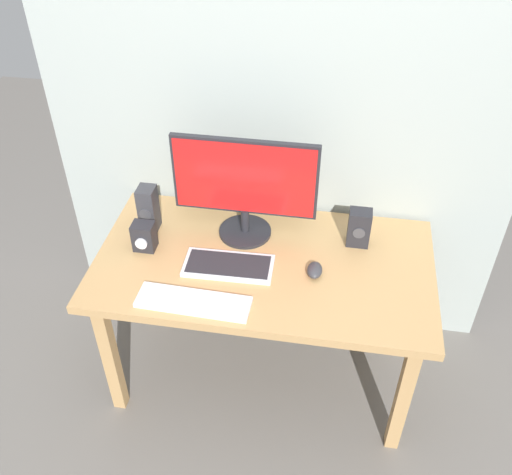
{
  "coord_description": "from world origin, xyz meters",
  "views": [
    {
      "loc": [
        0.26,
        -1.73,
        2.27
      ],
      "look_at": [
        -0.03,
        0.0,
        0.83
      ],
      "focal_mm": 39.96,
      "sensor_mm": 36.0,
      "label": 1
    }
  ],
  "objects_px": {
    "keyboard_primary": "(228,266)",
    "mouse": "(315,270)",
    "desk": "(264,275)",
    "speaker_right": "(359,228)",
    "audio_controller": "(144,236)",
    "speaker_left": "(148,209)",
    "monitor": "(245,185)",
    "keyboard_secondary": "(193,302)"
  },
  "relations": [
    {
      "from": "keyboard_secondary",
      "to": "speaker_right",
      "type": "bearing_deg",
      "value": 37.66
    },
    {
      "from": "desk",
      "to": "speaker_left",
      "type": "bearing_deg",
      "value": 165.55
    },
    {
      "from": "speaker_left",
      "to": "audio_controller",
      "type": "relative_size",
      "value": 1.67
    },
    {
      "from": "desk",
      "to": "speaker_right",
      "type": "distance_m",
      "value": 0.45
    },
    {
      "from": "desk",
      "to": "keyboard_secondary",
      "type": "relative_size",
      "value": 3.17
    },
    {
      "from": "monitor",
      "to": "keyboard_secondary",
      "type": "xyz_separation_m",
      "value": [
        -0.12,
        -0.46,
        -0.24
      ]
    },
    {
      "from": "monitor",
      "to": "speaker_left",
      "type": "height_order",
      "value": "monitor"
    },
    {
      "from": "desk",
      "to": "speaker_left",
      "type": "distance_m",
      "value": 0.57
    },
    {
      "from": "keyboard_primary",
      "to": "speaker_right",
      "type": "relative_size",
      "value": 2.19
    },
    {
      "from": "speaker_left",
      "to": "audio_controller",
      "type": "height_order",
      "value": "speaker_left"
    },
    {
      "from": "desk",
      "to": "speaker_right",
      "type": "relative_size",
      "value": 8.3
    },
    {
      "from": "desk",
      "to": "speaker_right",
      "type": "height_order",
      "value": "speaker_right"
    },
    {
      "from": "monitor",
      "to": "keyboard_secondary",
      "type": "relative_size",
      "value": 1.37
    },
    {
      "from": "audio_controller",
      "to": "desk",
      "type": "bearing_deg",
      "value": 0.02
    },
    {
      "from": "keyboard_secondary",
      "to": "speaker_left",
      "type": "bearing_deg",
      "value": 125.49
    },
    {
      "from": "keyboard_primary",
      "to": "mouse",
      "type": "bearing_deg",
      "value": 2.83
    },
    {
      "from": "keyboard_primary",
      "to": "mouse",
      "type": "distance_m",
      "value": 0.35
    },
    {
      "from": "mouse",
      "to": "keyboard_secondary",
      "type": "bearing_deg",
      "value": -151.07
    },
    {
      "from": "keyboard_secondary",
      "to": "speaker_right",
      "type": "xyz_separation_m",
      "value": [
        0.6,
        0.46,
        0.07
      ]
    },
    {
      "from": "desk",
      "to": "monitor",
      "type": "relative_size",
      "value": 2.31
    },
    {
      "from": "desk",
      "to": "keyboard_primary",
      "type": "xyz_separation_m",
      "value": [
        -0.14,
        -0.06,
        0.09
      ]
    },
    {
      "from": "desk",
      "to": "audio_controller",
      "type": "bearing_deg",
      "value": -179.98
    },
    {
      "from": "monitor",
      "to": "audio_controller",
      "type": "bearing_deg",
      "value": -156.1
    },
    {
      "from": "keyboard_primary",
      "to": "speaker_left",
      "type": "distance_m",
      "value": 0.45
    },
    {
      "from": "mouse",
      "to": "speaker_left",
      "type": "height_order",
      "value": "speaker_left"
    },
    {
      "from": "keyboard_secondary",
      "to": "speaker_left",
      "type": "xyz_separation_m",
      "value": [
        -0.3,
        0.42,
        0.09
      ]
    },
    {
      "from": "keyboard_primary",
      "to": "keyboard_secondary",
      "type": "distance_m",
      "value": 0.24
    },
    {
      "from": "monitor",
      "to": "speaker_left",
      "type": "xyz_separation_m",
      "value": [
        -0.42,
        -0.04,
        -0.14
      ]
    },
    {
      "from": "mouse",
      "to": "audio_controller",
      "type": "bearing_deg",
      "value": 176.61
    },
    {
      "from": "mouse",
      "to": "speaker_left",
      "type": "relative_size",
      "value": 0.45
    },
    {
      "from": "monitor",
      "to": "speaker_right",
      "type": "distance_m",
      "value": 0.51
    },
    {
      "from": "speaker_right",
      "to": "audio_controller",
      "type": "bearing_deg",
      "value": -168.56
    },
    {
      "from": "desk",
      "to": "audio_controller",
      "type": "distance_m",
      "value": 0.53
    },
    {
      "from": "keyboard_primary",
      "to": "audio_controller",
      "type": "relative_size",
      "value": 2.92
    },
    {
      "from": "desk",
      "to": "audio_controller",
      "type": "relative_size",
      "value": 11.05
    },
    {
      "from": "keyboard_primary",
      "to": "mouse",
      "type": "height_order",
      "value": "mouse"
    },
    {
      "from": "mouse",
      "to": "audio_controller",
      "type": "relative_size",
      "value": 0.75
    },
    {
      "from": "speaker_right",
      "to": "speaker_left",
      "type": "xyz_separation_m",
      "value": [
        -0.9,
        -0.04,
        0.02
      ]
    },
    {
      "from": "keyboard_secondary",
      "to": "mouse",
      "type": "distance_m",
      "value": 0.5
    },
    {
      "from": "keyboard_primary",
      "to": "monitor",
      "type": "bearing_deg",
      "value": 83.5
    },
    {
      "from": "monitor",
      "to": "mouse",
      "type": "distance_m",
      "value": 0.45
    },
    {
      "from": "desk",
      "to": "mouse",
      "type": "relative_size",
      "value": 14.79
    }
  ]
}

